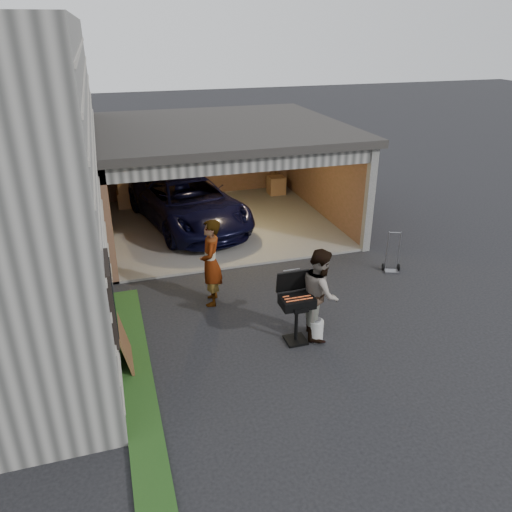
{
  "coord_description": "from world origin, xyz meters",
  "views": [
    {
      "loc": [
        -2.32,
        -7.02,
        5.37
      ],
      "look_at": [
        0.34,
        1.66,
        1.15
      ],
      "focal_mm": 35.0,
      "sensor_mm": 36.0,
      "label": 1
    }
  ],
  "objects_px": {
    "man": "(320,293)",
    "propane_tank": "(316,330)",
    "plywood_panel": "(123,340)",
    "minivan": "(188,204)",
    "woman": "(211,263)",
    "bbq_grill": "(296,303)",
    "hand_truck": "(392,264)"
  },
  "relations": [
    {
      "from": "man",
      "to": "propane_tank",
      "type": "height_order",
      "value": "man"
    },
    {
      "from": "plywood_panel",
      "to": "man",
      "type": "bearing_deg",
      "value": -1.26
    },
    {
      "from": "minivan",
      "to": "plywood_panel",
      "type": "xyz_separation_m",
      "value": [
        -2.21,
        -6.14,
        -0.2
      ]
    },
    {
      "from": "woman",
      "to": "plywood_panel",
      "type": "relative_size",
      "value": 1.87
    },
    {
      "from": "propane_tank",
      "to": "woman",
      "type": "bearing_deg",
      "value": 128.95
    },
    {
      "from": "minivan",
      "to": "propane_tank",
      "type": "relative_size",
      "value": 12.32
    },
    {
      "from": "propane_tank",
      "to": "plywood_panel",
      "type": "xyz_separation_m",
      "value": [
        -3.45,
        0.26,
        0.29
      ]
    },
    {
      "from": "minivan",
      "to": "woman",
      "type": "relative_size",
      "value": 2.68
    },
    {
      "from": "propane_tank",
      "to": "plywood_panel",
      "type": "relative_size",
      "value": 0.41
    },
    {
      "from": "man",
      "to": "plywood_panel",
      "type": "relative_size",
      "value": 1.75
    },
    {
      "from": "bbq_grill",
      "to": "plywood_panel",
      "type": "distance_m",
      "value": 3.09
    },
    {
      "from": "minivan",
      "to": "man",
      "type": "xyz_separation_m",
      "value": [
        1.36,
        -6.22,
        0.18
      ]
    },
    {
      "from": "plywood_panel",
      "to": "hand_truck",
      "type": "bearing_deg",
      "value": 16.38
    },
    {
      "from": "woman",
      "to": "bbq_grill",
      "type": "distance_m",
      "value": 2.18
    },
    {
      "from": "bbq_grill",
      "to": "propane_tank",
      "type": "distance_m",
      "value": 0.71
    },
    {
      "from": "woman",
      "to": "hand_truck",
      "type": "bearing_deg",
      "value": 106.75
    },
    {
      "from": "plywood_panel",
      "to": "bbq_grill",
      "type": "bearing_deg",
      "value": -3.33
    },
    {
      "from": "propane_tank",
      "to": "hand_truck",
      "type": "xyz_separation_m",
      "value": [
        2.87,
        2.12,
        -0.01
      ]
    },
    {
      "from": "man",
      "to": "hand_truck",
      "type": "xyz_separation_m",
      "value": [
        2.75,
        1.94,
        -0.68
      ]
    },
    {
      "from": "minivan",
      "to": "bbq_grill",
      "type": "relative_size",
      "value": 3.72
    },
    {
      "from": "woman",
      "to": "man",
      "type": "bearing_deg",
      "value": 58.04
    },
    {
      "from": "man",
      "to": "woman",
      "type": "bearing_deg",
      "value": 59.81
    },
    {
      "from": "minivan",
      "to": "plywood_panel",
      "type": "bearing_deg",
      "value": -121.39
    },
    {
      "from": "woman",
      "to": "plywood_panel",
      "type": "height_order",
      "value": "woman"
    },
    {
      "from": "minivan",
      "to": "plywood_panel",
      "type": "height_order",
      "value": "minivan"
    },
    {
      "from": "bbq_grill",
      "to": "hand_truck",
      "type": "relative_size",
      "value": 1.35
    },
    {
      "from": "man",
      "to": "plywood_panel",
      "type": "height_order",
      "value": "man"
    },
    {
      "from": "woman",
      "to": "minivan",
      "type": "bearing_deg",
      "value": -169.83
    },
    {
      "from": "minivan",
      "to": "woman",
      "type": "height_order",
      "value": "woman"
    },
    {
      "from": "minivan",
      "to": "propane_tank",
      "type": "height_order",
      "value": "minivan"
    },
    {
      "from": "bbq_grill",
      "to": "propane_tank",
      "type": "height_order",
      "value": "bbq_grill"
    },
    {
      "from": "minivan",
      "to": "hand_truck",
      "type": "relative_size",
      "value": 5.03
    }
  ]
}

